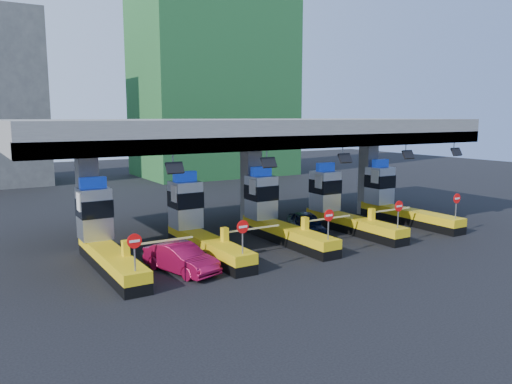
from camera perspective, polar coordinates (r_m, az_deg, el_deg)
ground at (r=29.45m, az=2.45°, el=-5.47°), size 120.00×120.00×0.00m
toll_canopy at (r=31.01m, az=-0.46°, el=6.71°), size 28.00×12.09×7.00m
toll_lane_far_left at (r=25.36m, az=-17.07°, el=-4.92°), size 4.43×8.00×4.16m
toll_lane_left at (r=26.98m, az=-6.73°, el=-3.79°), size 4.43×8.00×4.16m
toll_lane_center at (r=29.37m, az=2.17°, el=-2.71°), size 4.43×8.00×4.16m
toll_lane_right at (r=32.36m, az=9.56°, el=-1.76°), size 4.43×8.00×4.16m
toll_lane_far_right at (r=35.81m, az=15.62°, el=-0.97°), size 4.43×8.00×4.16m
bg_building_scaffold at (r=62.69m, az=-4.94°, el=14.87°), size 18.00×12.00×28.00m
van at (r=30.35m, az=5.81°, el=-3.70°), size 2.98×4.49×1.42m
red_car at (r=23.54m, az=-8.57°, el=-7.50°), size 2.52×4.32×1.35m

